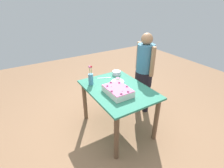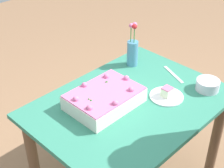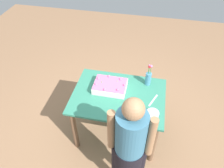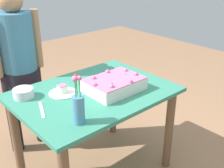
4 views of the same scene
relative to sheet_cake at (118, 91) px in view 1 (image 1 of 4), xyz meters
name	(u,v)px [view 1 (image 1 of 4)]	position (x,y,z in m)	size (l,w,h in m)	color
ground_plane	(117,127)	(0.13, -0.09, -0.82)	(8.00, 8.00, 0.00)	#966D4D
dining_table	(118,96)	(0.13, -0.09, -0.19)	(1.18, 0.87, 0.77)	#338066
sheet_cake	(118,91)	(0.00, 0.00, 0.00)	(0.42, 0.31, 0.12)	white
serving_plate_with_slice	(118,81)	(0.33, -0.21, -0.03)	(0.21, 0.21, 0.07)	white
cake_knife	(104,78)	(0.57, -0.09, -0.05)	(0.23, 0.02, 0.00)	silver
flower_vase	(91,78)	(0.47, 0.20, 0.06)	(0.08, 0.08, 0.32)	teal
fruit_bowl	(116,73)	(0.57, -0.35, -0.02)	(0.15, 0.15, 0.07)	silver
person_standing	(144,69)	(0.38, -0.82, 0.03)	(0.45, 0.31, 1.49)	black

